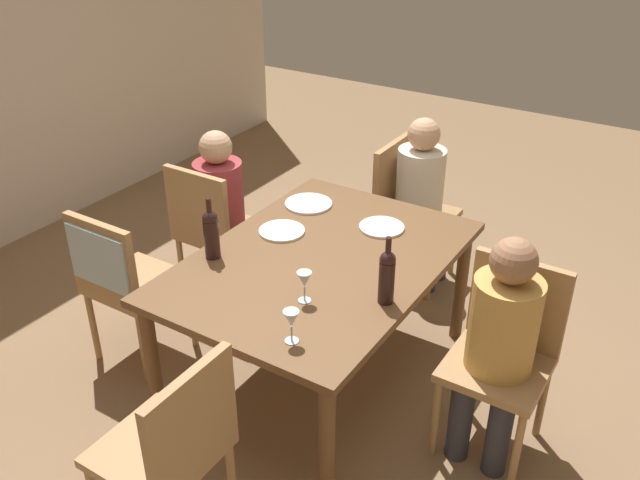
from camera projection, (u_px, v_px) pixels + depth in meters
name	position (u px, v px, depth m)	size (l,w,h in m)	color
ground_plane	(320.00, 374.00, 3.72)	(10.00, 10.00, 0.00)	#846647
dining_table	(320.00, 271.00, 3.40)	(1.58, 1.12, 0.74)	brown
chair_far_right	(212.00, 225.00, 4.10)	(0.44, 0.44, 0.92)	#A87F51
chair_right_end	(406.00, 203.00, 4.37)	(0.44, 0.44, 0.92)	#A87F51
chair_near	(505.00, 345.00, 3.09)	(0.44, 0.44, 0.92)	#A87F51
chair_far_left	(117.00, 272.00, 3.52)	(0.46, 0.44, 0.92)	#A87F51
chair_left_end	(173.00, 445.00, 2.56)	(0.44, 0.44, 0.92)	#A87F51
person_woman_host	(223.00, 202.00, 4.13)	(0.34, 0.29, 1.10)	#33333D
person_man_bearded	(423.00, 191.00, 4.26)	(0.30, 0.34, 1.11)	#33333D
person_man_guest	(500.00, 337.00, 2.95)	(0.35, 0.30, 1.12)	#33333D
wine_bottle_tall_green	(387.00, 275.00, 2.96)	(0.07, 0.07, 0.32)	black
wine_bottle_dark_red	(211.00, 232.00, 3.30)	(0.08, 0.08, 0.32)	black
wine_glass_near_left	(304.00, 281.00, 2.98)	(0.07, 0.07, 0.15)	silver
wine_glass_centre	(291.00, 320.00, 2.73)	(0.07, 0.07, 0.15)	silver
dinner_plate_host	(282.00, 231.00, 3.59)	(0.24, 0.24, 0.01)	white
dinner_plate_guest_left	(308.00, 204.00, 3.87)	(0.27, 0.27, 0.01)	white
dinner_plate_guest_right	(382.00, 227.00, 3.63)	(0.24, 0.24, 0.01)	white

